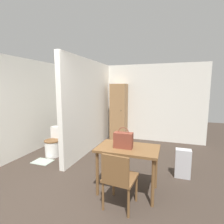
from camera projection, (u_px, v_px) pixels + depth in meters
ground_plane at (50, 218)px, 2.39m from camera, size 16.00×16.00×0.00m
wall_back at (125, 102)px, 6.01m from camera, size 5.13×0.12×2.50m
wall_left at (31, 106)px, 4.76m from camera, size 0.12×5.00×2.50m
partition_wall at (90, 106)px, 4.85m from camera, size 0.12×2.80×2.50m
dining_table at (128, 153)px, 2.90m from camera, size 1.01×0.63×0.79m
wooden_chair at (119, 177)px, 2.51m from camera, size 0.48×0.48×0.86m
toilet at (54, 144)px, 4.56m from camera, size 0.40×0.55×0.72m
handbag at (123, 140)px, 2.84m from camera, size 0.31×0.14×0.35m
wooden_cabinet at (119, 112)px, 5.82m from camera, size 0.51×0.47×1.88m
bath_mat at (43, 162)px, 4.17m from camera, size 0.45×0.34×0.01m
space_heater at (183, 163)px, 3.43m from camera, size 0.29×0.17×0.57m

